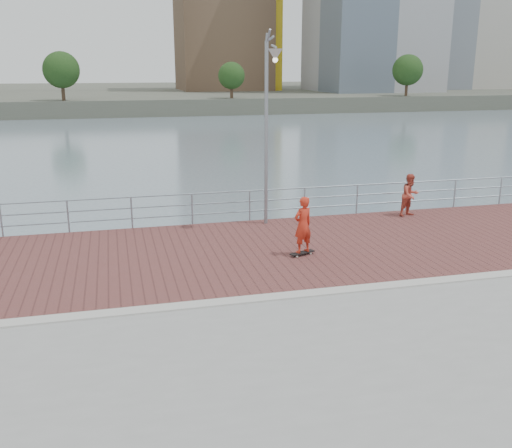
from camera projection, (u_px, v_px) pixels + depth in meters
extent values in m
plane|color=slate|center=(276.00, 373.00, 14.12)|extent=(400.00, 400.00, 0.00)
cube|color=brown|center=(243.00, 252.00, 16.95)|extent=(40.00, 6.80, 0.02)
cube|color=#B7B5AD|center=(276.00, 297.00, 13.58)|extent=(40.00, 0.40, 0.06)
cube|color=#4C5142|center=(125.00, 94.00, 128.25)|extent=(320.00, 95.00, 2.50)
cylinder|color=#8C9EA8|center=(1.00, 221.00, 18.29)|extent=(0.06, 0.06, 1.10)
cylinder|color=#8C9EA8|center=(68.00, 217.00, 18.77)|extent=(0.06, 0.06, 1.10)
cylinder|color=#8C9EA8|center=(132.00, 213.00, 19.26)|extent=(0.06, 0.06, 1.10)
cylinder|color=#8C9EA8|center=(192.00, 209.00, 19.74)|extent=(0.06, 0.06, 1.10)
cylinder|color=#8C9EA8|center=(250.00, 206.00, 20.22)|extent=(0.06, 0.06, 1.10)
cylinder|color=#8C9EA8|center=(304.00, 203.00, 20.71)|extent=(0.06, 0.06, 1.10)
cylinder|color=#8C9EA8|center=(357.00, 200.00, 21.19)|extent=(0.06, 0.06, 1.10)
cylinder|color=#8C9EA8|center=(407.00, 197.00, 21.68)|extent=(0.06, 0.06, 1.10)
cylinder|color=#8C9EA8|center=(455.00, 194.00, 22.16)|extent=(0.06, 0.06, 1.10)
cylinder|color=#8C9EA8|center=(500.00, 191.00, 22.64)|extent=(0.06, 0.06, 1.10)
cylinder|color=#8C9EA8|center=(221.00, 192.00, 19.84)|extent=(39.00, 0.05, 0.05)
cylinder|color=#8C9EA8|center=(221.00, 203.00, 19.94)|extent=(39.00, 0.05, 0.05)
cylinder|color=#8C9EA8|center=(221.00, 213.00, 20.03)|extent=(39.00, 0.05, 0.05)
cylinder|color=gray|center=(266.00, 136.00, 19.19)|extent=(0.12, 0.12, 6.14)
cylinder|color=gray|center=(271.00, 40.00, 17.89)|extent=(0.07, 1.02, 0.07)
cone|color=#B2B2AD|center=(275.00, 46.00, 17.47)|extent=(0.45, 0.45, 0.36)
cube|color=black|center=(302.00, 253.00, 16.61)|extent=(0.82, 0.47, 0.03)
cylinder|color=beige|center=(297.00, 256.00, 16.42)|extent=(0.07, 0.06, 0.06)
cylinder|color=beige|center=(311.00, 253.00, 16.70)|extent=(0.07, 0.06, 0.06)
cylinder|color=beige|center=(294.00, 255.00, 16.54)|extent=(0.07, 0.06, 0.06)
cylinder|color=beige|center=(307.00, 252.00, 16.82)|extent=(0.07, 0.06, 0.06)
imported|color=red|center=(303.00, 225.00, 16.38)|extent=(0.71, 0.58, 1.66)
imported|color=#C34A39|center=(410.00, 195.00, 20.80)|extent=(0.90, 0.79, 1.56)
cube|color=brown|center=(222.00, 12.00, 116.77)|extent=(18.00, 18.00, 31.28)
cylinder|color=#473323|center=(63.00, 86.00, 82.50)|extent=(0.50, 0.50, 4.05)
sphere|color=#193814|center=(61.00, 70.00, 81.88)|extent=(5.21, 5.21, 5.21)
cylinder|color=#473323|center=(232.00, 88.00, 88.51)|extent=(0.50, 0.50, 3.21)
sphere|color=#193814|center=(231.00, 76.00, 88.02)|extent=(4.13, 4.13, 4.13)
cylinder|color=#473323|center=(407.00, 84.00, 95.48)|extent=(0.50, 0.50, 3.95)
sphere|color=#193814|center=(408.00, 70.00, 94.87)|extent=(5.08, 5.08, 5.08)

